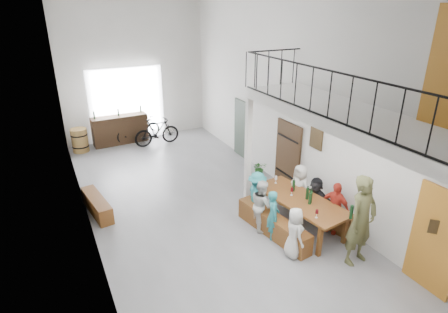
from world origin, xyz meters
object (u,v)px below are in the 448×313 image
bicycle_near (138,129)px  oak_barrel (80,140)px  bench_inner (273,225)px  host_standing (361,221)px  tasting_table (300,202)px  serving_counter (120,129)px  side_bench (97,205)px

bicycle_near → oak_barrel: bearing=81.4°
bench_inner → host_standing: host_standing is taller
bench_inner → host_standing: size_ratio=1.11×
oak_barrel → tasting_table: bearing=-61.6°
serving_counter → host_standing: host_standing is taller
side_bench → host_standing: 6.42m
tasting_table → host_standing: size_ratio=1.28×
side_bench → oak_barrel: oak_barrel is taller
oak_barrel → host_standing: 10.15m
tasting_table → host_standing: 1.62m
bench_inner → bicycle_near: (-1.17, 7.75, 0.23)m
tasting_table → bench_inner: 0.85m
bicycle_near → serving_counter: bearing=71.7°
bench_inner → serving_counter: size_ratio=1.07×
host_standing → bench_inner: bearing=115.2°
oak_barrel → host_standing: (4.42, -9.12, 0.55)m
serving_counter → side_bench: bearing=-111.5°
side_bench → bicycle_near: bearing=64.3°
bench_inner → serving_counter: bearing=94.8°
tasting_table → side_bench: bearing=138.0°
serving_counter → bicycle_near: (0.68, -0.05, -0.06)m
tasting_table → side_bench: tasting_table is taller
side_bench → serving_counter: 5.24m
tasting_table → serving_counter: 8.23m
side_bench → host_standing: bearing=-44.1°
host_standing → serving_counter: bearing=99.0°
tasting_table → bicycle_near: bicycle_near is taller
tasting_table → side_bench: 5.15m
bench_inner → host_standing: 2.04m
side_bench → bicycle_near: (2.36, 4.90, 0.26)m
bench_inner → oak_barrel: (-3.37, 7.53, 0.18)m
tasting_table → oak_barrel: oak_barrel is taller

